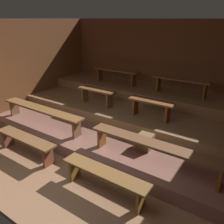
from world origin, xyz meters
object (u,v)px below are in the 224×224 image
(bench_floor_right, at_px, (105,176))
(bench_middle_right, at_px, (151,105))
(bench_lower_left, at_px, (42,111))
(bench_upper_left, at_px, (116,73))
(bench_upper_right, at_px, (181,82))
(bench_floor_left, at_px, (26,141))
(wooden_crate_lower, at_px, (145,141))
(bench_middle_left, at_px, (97,93))
(bench_lower_right, at_px, (153,146))

(bench_floor_right, distance_m, bench_middle_right, 2.17)
(bench_lower_left, height_order, bench_upper_left, bench_upper_left)
(bench_floor_right, xyz_separation_m, bench_upper_right, (0.01, 3.36, 0.78))
(bench_floor_left, bearing_deg, bench_upper_right, 59.31)
(bench_floor_left, height_order, wooden_crate_lower, wooden_crate_lower)
(bench_floor_right, bearing_deg, wooden_crate_lower, 85.61)
(bench_middle_left, height_order, bench_upper_left, bench_upper_left)
(bench_middle_right, bearing_deg, bench_lower_left, -149.90)
(bench_floor_left, bearing_deg, bench_upper_left, 90.21)
(bench_lower_right, relative_size, wooden_crate_lower, 8.43)
(bench_middle_left, xyz_separation_m, bench_upper_left, (-0.23, 1.26, 0.28))
(bench_lower_left, height_order, bench_middle_right, bench_middle_right)
(bench_lower_right, bearing_deg, bench_upper_right, 99.56)
(bench_upper_left, relative_size, bench_upper_right, 1.00)
(wooden_crate_lower, bearing_deg, bench_lower_right, -49.46)
(bench_middle_left, bearing_deg, bench_lower_left, -117.11)
(bench_middle_left, bearing_deg, wooden_crate_lower, -25.17)
(bench_middle_right, bearing_deg, bench_floor_left, -130.12)
(bench_floor_right, relative_size, bench_upper_left, 1.05)
(bench_floor_left, relative_size, bench_floor_right, 1.00)
(bench_floor_right, xyz_separation_m, bench_lower_left, (-2.42, 0.82, 0.28))
(bench_floor_left, height_order, bench_upper_right, bench_upper_right)
(bench_middle_right, height_order, wooden_crate_lower, bench_middle_right)
(bench_middle_right, distance_m, wooden_crate_lower, 1.02)
(bench_floor_left, xyz_separation_m, wooden_crate_lower, (2.07, 1.22, 0.07))
(bench_lower_left, relative_size, bench_middle_right, 2.34)
(bench_middle_right, bearing_deg, bench_lower_right, -62.89)
(bench_floor_left, relative_size, bench_upper_right, 1.05)
(bench_floor_left, xyz_separation_m, bench_upper_right, (1.99, 3.36, 0.78))
(bench_floor_right, distance_m, bench_middle_left, 2.79)
(bench_lower_left, distance_m, bench_upper_left, 2.63)
(bench_floor_right, distance_m, wooden_crate_lower, 1.23)
(bench_middle_left, height_order, bench_middle_right, same)
(bench_floor_left, relative_size, bench_lower_right, 0.63)
(bench_lower_right, relative_size, bench_upper_left, 1.66)
(bench_lower_right, relative_size, bench_upper_right, 1.66)
(bench_lower_right, height_order, bench_middle_right, bench_middle_right)
(bench_floor_right, relative_size, bench_lower_right, 0.63)
(bench_middle_right, bearing_deg, bench_middle_left, 180.00)
(bench_upper_right, bearing_deg, bench_floor_left, -120.69)
(bench_lower_right, bearing_deg, bench_floor_left, -161.37)
(bench_lower_left, distance_m, bench_middle_left, 1.45)
(bench_lower_right, distance_m, bench_middle_left, 2.56)
(bench_middle_right, distance_m, bench_upper_right, 1.31)
(bench_lower_left, relative_size, bench_upper_right, 1.66)
(bench_floor_left, height_order, bench_floor_right, same)
(bench_floor_right, relative_size, bench_lower_left, 0.63)
(bench_floor_left, xyz_separation_m, bench_lower_left, (-0.44, 0.82, 0.28))
(bench_floor_left, xyz_separation_m, bench_lower_right, (2.42, 0.82, 0.28))
(bench_floor_right, bearing_deg, bench_upper_left, 120.69)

